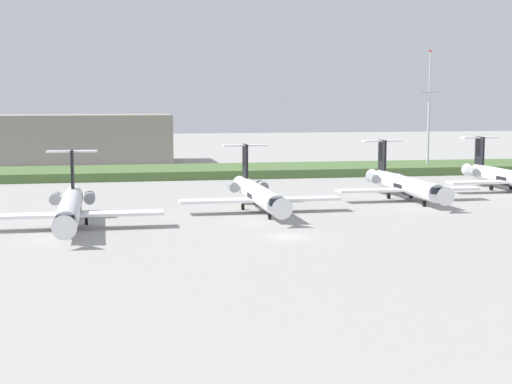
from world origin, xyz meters
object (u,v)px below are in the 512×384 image
(antenna_mast, at_px, (429,121))
(regional_jet_third, at_px, (258,194))
(regional_jet_second, at_px, (70,207))
(regional_jet_fifth, at_px, (507,177))
(regional_jet_fourth, at_px, (404,184))

(antenna_mast, bearing_deg, regional_jet_third, -131.57)
(regional_jet_second, relative_size, regional_jet_third, 1.00)
(regional_jet_fifth, bearing_deg, regional_jet_fourth, -159.97)
(regional_jet_second, relative_size, regional_jet_fourth, 1.00)
(antenna_mast, bearing_deg, regional_jet_fifth, -93.18)
(regional_jet_second, bearing_deg, antenna_mast, 41.04)
(regional_jet_fourth, height_order, regional_jet_fifth, same)
(regional_jet_third, distance_m, regional_jet_fifth, 49.77)
(regional_jet_fourth, relative_size, regional_jet_fifth, 1.00)
(regional_jet_fifth, distance_m, antenna_mast, 40.43)
(regional_jet_fourth, bearing_deg, antenna_mast, 63.08)
(antenna_mast, bearing_deg, regional_jet_second, -138.96)
(regional_jet_second, bearing_deg, regional_jet_fifth, 19.53)
(regional_jet_third, bearing_deg, regional_jet_second, -159.27)
(regional_jet_third, height_order, regional_jet_fourth, same)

